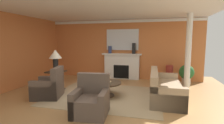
{
  "coord_description": "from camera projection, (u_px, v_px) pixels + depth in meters",
  "views": [
    {
      "loc": [
        1.57,
        -4.77,
        1.75
      ],
      "look_at": [
        0.1,
        1.05,
        1.0
      ],
      "focal_mm": 27.19,
      "sensor_mm": 36.0,
      "label": 1
    }
  ],
  "objects": [
    {
      "name": "coffee_table",
      "position": [
        106.0,
        86.0,
        5.38
      ],
      "size": [
        1.0,
        1.0,
        0.45
      ],
      "color": "#3D2D1E",
      "rests_on": "ground_plane"
    },
    {
      "name": "column_white",
      "position": [
        188.0,
        52.0,
        6.09
      ],
      "size": [
        0.2,
        0.2,
        2.71
      ],
      "primitive_type": "cylinder",
      "color": "white",
      "rests_on": "ground_plane"
    },
    {
      "name": "mantel_mirror",
      "position": [
        122.0,
        40.0,
        7.8
      ],
      "size": [
        1.49,
        0.04,
        0.95
      ],
      "primitive_type": "cube",
      "color": "silver"
    },
    {
      "name": "armchair_facing_fireplace",
      "position": [
        91.0,
        102.0,
        4.04
      ],
      "size": [
        0.88,
        0.88,
        0.95
      ],
      "color": "brown",
      "rests_on": "ground_plane"
    },
    {
      "name": "vase_mantel_right",
      "position": [
        134.0,
        48.0,
        7.55
      ],
      "size": [
        0.16,
        0.16,
        0.48
      ],
      "primitive_type": "cylinder",
      "color": "black",
      "rests_on": "fireplace"
    },
    {
      "name": "ground_plane",
      "position": [
        100.0,
        98.0,
        5.19
      ],
      "size": [
        8.63,
        8.63,
        0.0
      ],
      "primitive_type": "plane",
      "color": "tan"
    },
    {
      "name": "vase_mantel_left",
      "position": [
        110.0,
        50.0,
        7.82
      ],
      "size": [
        0.16,
        0.16,
        0.33
      ],
      "primitive_type": "cylinder",
      "color": "navy",
      "rests_on": "fireplace"
    },
    {
      "name": "table_lamp",
      "position": [
        55.0,
        56.0,
        5.86
      ],
      "size": [
        0.44,
        0.44,
        0.75
      ],
      "color": "black",
      "rests_on": "side_table"
    },
    {
      "name": "wall_fireplace",
      "position": [
        120.0,
        49.0,
        7.97
      ],
      "size": [
        7.24,
        0.12,
        2.71
      ],
      "primitive_type": "cube",
      "color": "#CC723D",
      "rests_on": "ground_plane"
    },
    {
      "name": "ceiling_panel",
      "position": [
        103.0,
        8.0,
        5.14
      ],
      "size": [
        7.24,
        6.6,
        0.06
      ],
      "primitive_type": "cube",
      "color": "white"
    },
    {
      "name": "wall_window",
      "position": [
        14.0,
        52.0,
        6.13
      ],
      "size": [
        0.12,
        6.6,
        2.71
      ],
      "primitive_type": "cube",
      "color": "#CC723D",
      "rests_on": "ground_plane"
    },
    {
      "name": "armchair_near_window",
      "position": [
        49.0,
        88.0,
        5.25
      ],
      "size": [
        0.97,
        0.97,
        0.95
      ],
      "color": "brown",
      "rests_on": "ground_plane"
    },
    {
      "name": "book_red_cover",
      "position": [
        107.0,
        82.0,
        5.28
      ],
      "size": [
        0.26,
        0.19,
        0.05
      ],
      "primitive_type": "cube",
      "rotation": [
        0.0,
        0.0,
        0.15
      ],
      "color": "tan",
      "rests_on": "coffee_table"
    },
    {
      "name": "area_rug",
      "position": [
        106.0,
        96.0,
        5.43
      ],
      "size": [
        3.44,
        2.69,
        0.01
      ],
      "primitive_type": "cube",
      "color": "tan",
      "rests_on": "ground_plane"
    },
    {
      "name": "vase_tall_corner",
      "position": [
        169.0,
        74.0,
        7.06
      ],
      "size": [
        0.3,
        0.3,
        0.75
      ],
      "primitive_type": "cylinder",
      "color": "#9E3328",
      "rests_on": "ground_plane"
    },
    {
      "name": "fireplace",
      "position": [
        122.0,
        67.0,
        7.83
      ],
      "size": [
        1.8,
        0.35,
        1.18
      ],
      "color": "white",
      "rests_on": "ground_plane"
    },
    {
      "name": "crown_moulding",
      "position": [
        120.0,
        21.0,
        7.73
      ],
      "size": [
        7.24,
        0.08,
        0.12
      ],
      "primitive_type": "cube",
      "color": "white"
    },
    {
      "name": "side_table",
      "position": [
        56.0,
        80.0,
        5.96
      ],
      "size": [
        0.56,
        0.56,
        0.7
      ],
      "color": "#3D2D1E",
      "rests_on": "ground_plane"
    },
    {
      "name": "potted_plant",
      "position": [
        186.0,
        74.0,
        6.55
      ],
      "size": [
        0.56,
        0.56,
        0.83
      ],
      "color": "#BCB29E",
      "rests_on": "ground_plane"
    },
    {
      "name": "sofa",
      "position": [
        164.0,
        89.0,
        5.14
      ],
      "size": [
        0.92,
        2.11,
        0.85
      ],
      "color": "tan",
      "rests_on": "ground_plane"
    }
  ]
}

